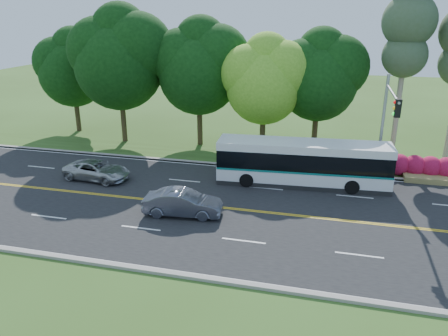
% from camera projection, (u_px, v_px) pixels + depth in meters
% --- Properties ---
extents(ground, '(120.00, 120.00, 0.00)m').
position_uv_depth(ground, '(265.00, 212.00, 24.66)').
color(ground, '#334F1A').
rests_on(ground, ground).
extents(road, '(60.00, 14.00, 0.02)m').
position_uv_depth(road, '(265.00, 212.00, 24.66)').
color(road, black).
rests_on(road, ground).
extents(curb_north, '(60.00, 0.30, 0.15)m').
position_uv_depth(curb_north, '(281.00, 169.00, 31.16)').
color(curb_north, gray).
rests_on(curb_north, ground).
extents(curb_south, '(60.00, 0.30, 0.15)m').
position_uv_depth(curb_south, '(238.00, 283.00, 18.11)').
color(curb_south, gray).
rests_on(curb_south, ground).
extents(grass_verge, '(60.00, 4.00, 0.10)m').
position_uv_depth(grass_verge, '(284.00, 161.00, 32.86)').
color(grass_verge, '#334F1A').
rests_on(grass_verge, ground).
extents(lane_markings, '(57.60, 13.82, 0.00)m').
position_uv_depth(lane_markings, '(263.00, 212.00, 24.68)').
color(lane_markings, gold).
rests_on(lane_markings, road).
extents(tree_row, '(44.70, 9.10, 13.84)m').
position_uv_depth(tree_row, '(227.00, 64.00, 34.63)').
color(tree_row, '#312515').
rests_on(tree_row, ground).
extents(bougainvillea_hedge, '(9.50, 2.25, 1.50)m').
position_uv_depth(bougainvillea_hedge, '(386.00, 164.00, 30.21)').
color(bougainvillea_hedge, maroon).
rests_on(bougainvillea_hedge, ground).
extents(traffic_signal, '(0.42, 6.10, 7.00)m').
position_uv_depth(traffic_signal, '(387.00, 117.00, 26.52)').
color(traffic_signal, '#999CA2').
rests_on(traffic_signal, ground).
extents(transit_bus, '(11.09, 3.12, 2.87)m').
position_uv_depth(transit_bus, '(302.00, 164.00, 28.16)').
color(transit_bus, white).
rests_on(transit_bus, road).
extents(sedan, '(4.46, 1.96, 1.42)m').
position_uv_depth(sedan, '(183.00, 203.00, 24.09)').
color(sedan, '#545766').
rests_on(sedan, road).
extents(suv, '(4.67, 2.48, 1.25)m').
position_uv_depth(suv, '(97.00, 170.00, 29.29)').
color(suv, '#AFB2B3').
rests_on(suv, road).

